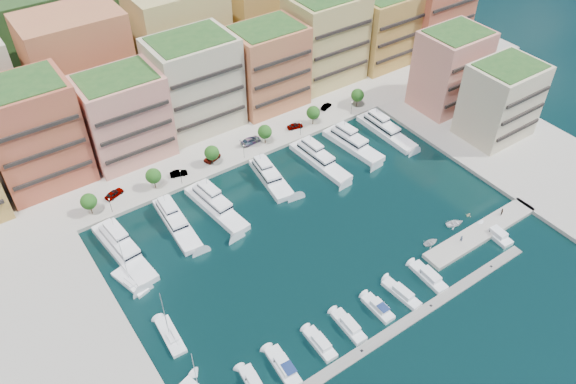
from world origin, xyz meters
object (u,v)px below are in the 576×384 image
Objects in this scene: yacht_1 at (175,221)px; cruiser_3 at (349,326)px; tree_3 at (265,132)px; car_4 at (295,126)px; tree_1 at (153,176)px; cruiser_9 at (496,235)px; yacht_3 at (270,176)px; person_0 at (461,239)px; yacht_0 at (122,249)px; lamppost_3 at (300,126)px; tree_0 at (89,201)px; lamppost_4 at (352,106)px; yacht_2 at (214,205)px; yacht_5 at (351,143)px; lamppost_2 at (244,149)px; cruiser_5 at (402,294)px; cruiser_4 at (378,308)px; sailboat_1 at (171,337)px; car_0 at (114,193)px; tree_5 at (358,95)px; car_5 at (326,106)px; tender_2 at (455,223)px; yacht_4 at (318,159)px; lamppost_0 at (110,203)px; tree_4 at (313,113)px; tender_0 at (431,242)px; yacht_6 at (384,129)px; car_1 at (179,173)px; car_2 at (213,157)px; cruiser_1 at (284,367)px; cruiser_2 at (320,344)px; lamppost_1 at (181,175)px; person_1 at (502,212)px; sailboat_2 at (130,283)px; cruiser_6 at (429,277)px; tender_3 at (468,215)px.

cruiser_3 is (14.68, -44.61, -0.54)m from yacht_1.
car_4 is (10.68, 1.20, -2.98)m from tree_3.
cruiser_9 is at bearing -45.96° from tree_1.
yacht_3 is 48.28m from person_0.
lamppost_3 is at bearing 12.31° from yacht_0.
tree_0 is 1.35× the size of lamppost_3.
lamppost_4 is 0.19× the size of yacht_0.
yacht_2 is 16.74m from yacht_3.
yacht_5 is 58.59m from cruiser_3.
lamppost_2 is 55.98m from cruiser_5.
lamppost_4 is 68.25m from cruiser_4.
sailboat_1 reaches higher than car_0.
tree_5 is 0.67× the size of cruiser_3.
tree_3 is 59.31m from cruiser_4.
yacht_2 is 24.61m from car_0.
yacht_0 is 5.54× the size of car_5.
yacht_2 is at bearing 90.24° from car_5.
tree_5 is 51.88m from tender_2.
yacht_1 is at bearing 86.51° from car_5.
car_4 is (3.23, 15.01, 0.67)m from yacht_4.
lamppost_0 is at bearing 170.18° from yacht_5.
tender_0 is (-5.45, -51.23, -4.37)m from tree_4.
tender_0 is at bearing -156.47° from car_0.
tree_3 is (32.00, 0.00, 0.00)m from tree_1.
yacht_6 reaches higher than lamppost_4.
car_1 is at bearing 73.14° from car_5.
yacht_4 is 4.06× the size of car_2.
yacht_6 reaches higher than cruiser_1.
lamppost_3 is 58.08m from yacht_0.
cruiser_2 is at bearing 106.90° from tender_0.
tree_5 reaches higher than cruiser_2.
tree_3 is 49.06m from yacht_0.
person_0 is (41.61, -52.82, -1.95)m from lamppost_1.
sailboat_2 is at bearing -42.06° from person_1.
tree_1 is 58.30m from cruiser_1.
car_5 is at bearing 5.51° from lamppost_0.
cruiser_2 is (-17.52, -55.79, -3.28)m from lamppost_2.
tree_3 reaches higher than cruiser_4.
car_2 is 2.87× the size of person_0.
yacht_0 is 1.71× the size of sailboat_1.
tree_0 is at bearing 72.34° from car_2.
cruiser_6 is (26.15, -44.26, -0.66)m from yacht_2.
lamppost_0 is at bearing -178.27° from tree_5.
cruiser_4 is at bearing 113.69° from tender_0.
tree_0 is 72.48m from cruiser_5.
yacht_4 is (-20.54, -11.51, -2.73)m from lamppost_4.
tender_0 is at bearing -30.45° from person_1.
car_5 is at bearing -105.10° from person_1.
yacht_6 is 14.03× the size of tender_3.
lamppost_3 is (58.00, -2.30, -0.92)m from tree_0.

